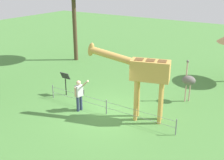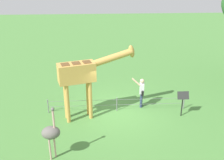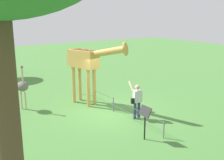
{
  "view_description": "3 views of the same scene",
  "coord_description": "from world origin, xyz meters",
  "px_view_note": "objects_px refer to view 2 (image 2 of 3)",
  "views": [
    {
      "loc": [
        -6.88,
        10.17,
        6.32
      ],
      "look_at": [
        0.02,
        -0.41,
        1.58
      ],
      "focal_mm": 45.3,
      "sensor_mm": 36.0,
      "label": 1
    },
    {
      "loc": [
        -0.95,
        -11.97,
        6.96
      ],
      "look_at": [
        -0.23,
        0.5,
        1.57
      ],
      "focal_mm": 42.88,
      "sensor_mm": 36.0,
      "label": 2
    },
    {
      "loc": [
        10.55,
        -6.91,
        4.72
      ],
      "look_at": [
        -0.71,
        0.49,
        1.39
      ],
      "focal_mm": 43.98,
      "sensor_mm": 36.0,
      "label": 3
    }
  ],
  "objects_px": {
    "ostrich": "(51,133)",
    "info_sign": "(183,99)",
    "visitor": "(142,91)",
    "giraffe": "(83,74)"
  },
  "relations": [
    {
      "from": "giraffe",
      "to": "ostrich",
      "type": "xyz_separation_m",
      "value": [
        -1.13,
        -3.05,
        -1.1
      ]
    },
    {
      "from": "giraffe",
      "to": "ostrich",
      "type": "distance_m",
      "value": 3.43
    },
    {
      "from": "giraffe",
      "to": "ostrich",
      "type": "bearing_deg",
      "value": -110.31
    },
    {
      "from": "ostrich",
      "to": "info_sign",
      "type": "height_order",
      "value": "ostrich"
    },
    {
      "from": "giraffe",
      "to": "visitor",
      "type": "xyz_separation_m",
      "value": [
        2.94,
        0.9,
        -1.37
      ]
    },
    {
      "from": "ostrich",
      "to": "info_sign",
      "type": "distance_m",
      "value": 6.59
    },
    {
      "from": "visitor",
      "to": "giraffe",
      "type": "bearing_deg",
      "value": -162.98
    },
    {
      "from": "giraffe",
      "to": "info_sign",
      "type": "distance_m",
      "value": 4.98
    },
    {
      "from": "info_sign",
      "to": "visitor",
      "type": "bearing_deg",
      "value": 149.87
    },
    {
      "from": "giraffe",
      "to": "ostrich",
      "type": "relative_size",
      "value": 1.67
    }
  ]
}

